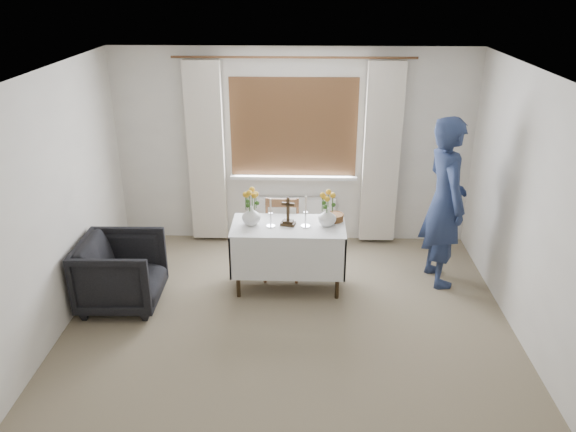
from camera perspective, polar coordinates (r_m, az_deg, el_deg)
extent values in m
plane|color=gray|center=(5.46, -0.06, -13.56)|extent=(5.00, 5.00, 0.00)
cube|color=white|center=(6.28, 0.03, -4.12)|extent=(1.24, 0.64, 0.76)
imported|color=black|center=(6.21, -16.56, -5.51)|extent=(0.85, 0.82, 0.76)
imported|color=navy|center=(6.42, 15.63, 1.33)|extent=(0.58, 0.78, 1.93)
cube|color=silver|center=(7.41, 0.53, -0.33)|extent=(1.10, 0.10, 0.60)
imported|color=silver|center=(6.11, -3.76, 0.08)|extent=(0.23, 0.23, 0.22)
imported|color=silver|center=(6.09, 4.00, -0.04)|extent=(0.21, 0.21, 0.21)
cylinder|color=brown|center=(6.24, 4.73, -0.11)|extent=(0.26, 0.26, 0.08)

